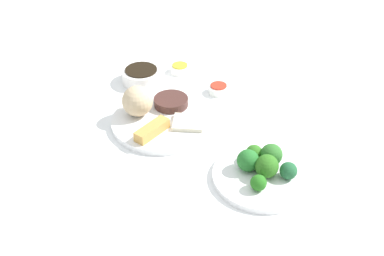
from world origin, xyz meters
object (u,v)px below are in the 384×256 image
Objects in this scene: soy_sauce_bowl at (142,76)px; sauce_ramekin_sweet_and_sour at (218,89)px; sauce_ramekin_hot_mustard at (180,69)px; main_plate at (163,122)px; broccoli_plate at (262,177)px.

soy_sauce_bowl is 2.04× the size of sauce_ramekin_sweet_and_sour.
sauce_ramekin_sweet_and_sour is (-0.12, -0.10, 0.00)m from sauce_ramekin_hot_mustard.
broccoli_plate is at bearing -135.97° from main_plate.
broccoli_plate is at bearing -170.74° from sauce_ramekin_sweet_and_sour.
soy_sauce_bowl is 2.04× the size of sauce_ramekin_hot_mustard.
soy_sauce_bowl is at bearing 113.28° from sauce_ramekin_hot_mustard.
main_plate is 0.28m from sauce_ramekin_hot_mustard.
main_plate is at bearing 132.07° from sauce_ramekin_sweet_and_sour.
soy_sauce_bowl is 0.23m from sauce_ramekin_sweet_and_sour.
sauce_ramekin_sweet_and_sour reaches higher than main_plate.
main_plate is 2.35× the size of soy_sauce_bowl.
broccoli_plate is (-0.23, -0.22, -0.00)m from main_plate.
main_plate is 0.23m from soy_sauce_bowl.
broccoli_plate is 4.06× the size of sauce_ramekin_sweet_and_sour.
soy_sauce_bowl is (0.45, 0.28, 0.01)m from broccoli_plate.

